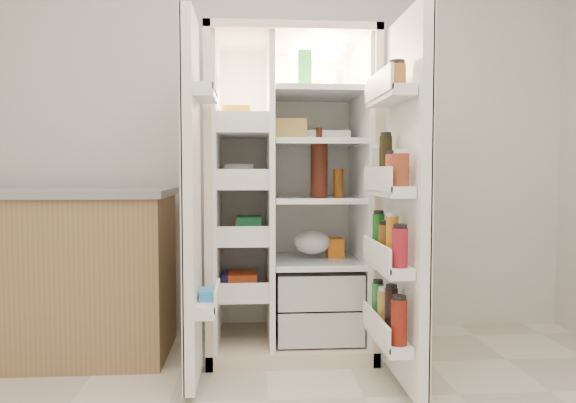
{
  "coord_description": "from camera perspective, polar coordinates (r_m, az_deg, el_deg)",
  "views": [
    {
      "loc": [
        -0.09,
        -1.53,
        1.04
      ],
      "look_at": [
        0.12,
        1.25,
        0.88
      ],
      "focal_mm": 34.0,
      "sensor_mm": 36.0,
      "label": 1
    }
  ],
  "objects": [
    {
      "name": "refrigerator",
      "position": [
        3.2,
        0.35,
        -2.04
      ],
      "size": [
        0.92,
        0.7,
        1.8
      ],
      "color": "beige",
      "rests_on": "floor"
    },
    {
      "name": "wall_back",
      "position": [
        3.54,
        -2.78,
        8.23
      ],
      "size": [
        4.0,
        0.02,
        2.7
      ],
      "primitive_type": "cube",
      "color": "silver",
      "rests_on": "floor"
    },
    {
      "name": "fridge_door",
      "position": [
        2.59,
        11.91,
        -0.62
      ],
      "size": [
        0.17,
        0.58,
        1.72
      ],
      "color": "white",
      "rests_on": "floor"
    },
    {
      "name": "freezer_door",
      "position": [
        2.59,
        -9.98,
        -0.12
      ],
      "size": [
        0.15,
        0.4,
        1.72
      ],
      "color": "white",
      "rests_on": "floor"
    },
    {
      "name": "kitchen_counter",
      "position": [
        3.33,
        -23.24,
        -6.85
      ],
      "size": [
        1.3,
        0.69,
        0.94
      ],
      "color": "#926C49",
      "rests_on": "floor"
    }
  ]
}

